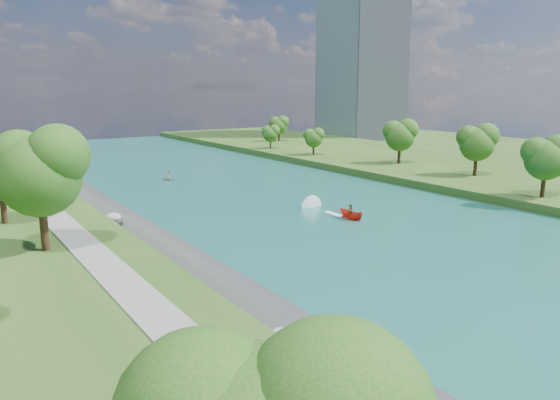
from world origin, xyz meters
TOP-DOWN VIEW (x-y plane):
  - ground at (0.00, 0.00)m, footprint 260.00×260.00m
  - river_water at (0.00, 20.00)m, footprint 55.00×240.00m
  - berm_east at (49.50, 20.00)m, footprint 44.00×240.00m
  - riprap_bank at (-25.85, 19.15)m, footprint 4.65×236.00m
  - riverside_path at (-32.50, 20.00)m, footprint 3.00×200.00m
  - office_tower at (82.50, 95.00)m, footprint 22.00×22.00m
  - trees_east at (39.00, 16.10)m, footprint 18.83×133.09m
  - motorboat at (3.42, 7.89)m, footprint 3.60×18.78m
  - raft at (-5.42, 48.79)m, footprint 3.07×3.24m

SIDE VIEW (x-z plane):
  - ground at x=0.00m, z-range 0.00..0.00m
  - river_water at x=0.00m, z-range 0.00..0.10m
  - raft at x=-5.42m, z-range -0.36..1.29m
  - motorboat at x=3.42m, z-range -0.35..1.76m
  - berm_east at x=49.50m, z-range 0.00..1.50m
  - riprap_bank at x=-25.85m, z-range -0.26..3.86m
  - riverside_path at x=-32.50m, z-range 3.50..3.60m
  - trees_east at x=39.00m, z-range 0.92..12.46m
  - office_tower at x=82.50m, z-range 0.00..60.00m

